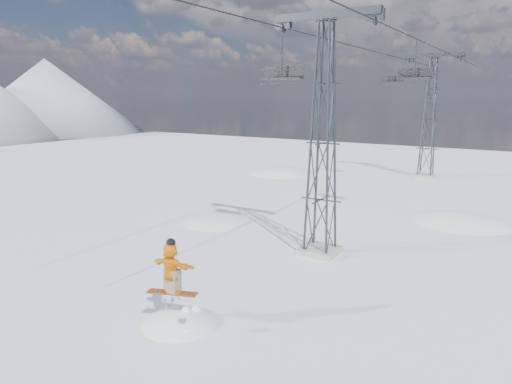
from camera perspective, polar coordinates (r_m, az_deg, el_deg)
ground at (r=17.12m, az=-5.82°, el=-14.92°), size 120.00×120.00×0.00m
snow_terrain at (r=40.12m, az=7.81°, el=-13.64°), size 39.00×37.00×22.00m
lift_tower_near at (r=21.94m, az=8.34°, el=5.97°), size 5.20×1.80×11.43m
lift_tower_far at (r=45.94m, az=20.84°, el=8.46°), size 5.20×1.80×11.43m
haul_cables at (r=32.86m, az=16.92°, el=16.99°), size 4.46×51.00×0.06m
snowboarder_jump at (r=17.45m, az=-9.37°, el=-20.60°), size 4.40×4.40×7.10m
lift_chair_near at (r=22.76m, az=3.31°, el=14.55°), size 2.12×0.61×2.63m
lift_chair_mid at (r=28.80m, az=19.20°, el=13.73°), size 1.95×0.56×2.42m
lift_chair_far at (r=41.16m, az=16.68°, el=13.31°), size 1.88×0.54×2.33m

